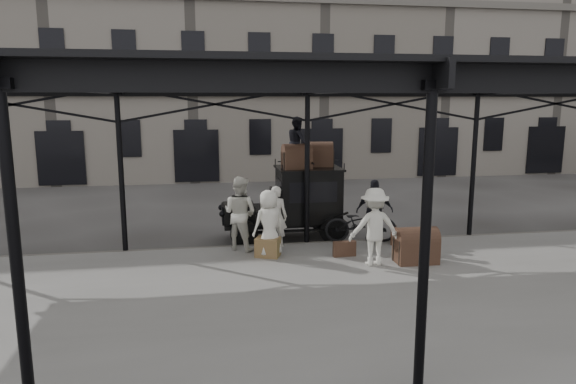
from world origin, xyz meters
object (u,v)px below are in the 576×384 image
object	(u,v)px
taxi	(298,200)
steamer_trunk_platform	(416,248)
porter_official	(375,211)
bicycle	(361,223)
steamer_trunk_roof_near	(297,158)
porter_left	(276,216)

from	to	relation	value
taxi	steamer_trunk_platform	world-z (taller)	taxi
porter_official	steamer_trunk_platform	world-z (taller)	porter_official
bicycle	steamer_trunk_roof_near	world-z (taller)	steamer_trunk_roof_near
taxi	bicycle	size ratio (longest dim) A/B	1.77
steamer_trunk_roof_near	steamer_trunk_platform	world-z (taller)	steamer_trunk_roof_near
bicycle	porter_official	bearing A→B (deg)	-81.36
taxi	porter_left	world-z (taller)	taxi
porter_official	bicycle	bearing A→B (deg)	10.27
bicycle	steamer_trunk_roof_near	distance (m)	2.64
porter_left	steamer_trunk_roof_near	bearing A→B (deg)	-103.09
taxi	bicycle	world-z (taller)	taxi
steamer_trunk_platform	taxi	bearing A→B (deg)	127.85
porter_official	steamer_trunk_platform	distance (m)	2.15
taxi	steamer_trunk_roof_near	xyz separation A→B (m)	(-0.08, -0.25, 1.28)
taxi	steamer_trunk_platform	distance (m)	4.08
bicycle	steamer_trunk_platform	world-z (taller)	bicycle
bicycle	taxi	bearing A→B (deg)	62.81
porter_left	porter_official	bearing A→B (deg)	-154.28
porter_left	bicycle	xyz separation A→B (m)	(2.45, 0.07, -0.31)
porter_official	steamer_trunk_roof_near	bearing A→B (deg)	-13.40
porter_official	steamer_trunk_roof_near	distance (m)	2.70
porter_left	taxi	bearing A→B (deg)	-99.75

